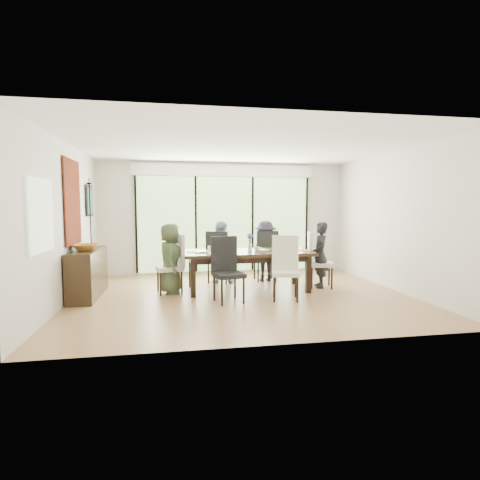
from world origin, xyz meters
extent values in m
cube|color=brown|center=(0.00, 0.00, -0.01)|extent=(6.00, 5.00, 0.01)
cube|color=white|center=(0.00, 0.00, 2.71)|extent=(6.00, 5.00, 0.01)
cube|color=beige|center=(0.00, 2.51, 1.35)|extent=(6.00, 0.02, 2.70)
cube|color=white|center=(0.00, -2.51, 1.35)|extent=(6.00, 0.02, 2.70)
cube|color=white|center=(-3.01, 0.00, 1.35)|extent=(0.02, 5.00, 2.70)
cube|color=white|center=(3.01, 0.00, 1.35)|extent=(0.02, 5.00, 2.70)
cube|color=#598C3F|center=(0.00, 2.47, 1.20)|extent=(4.20, 0.02, 2.30)
cube|color=white|center=(0.00, 2.46, 2.50)|extent=(4.40, 0.06, 0.28)
cube|color=black|center=(-2.10, 2.46, 1.20)|extent=(0.05, 0.04, 2.30)
cube|color=black|center=(-0.70, 2.46, 1.20)|extent=(0.05, 0.04, 2.30)
cube|color=black|center=(0.70, 2.46, 1.20)|extent=(0.05, 0.04, 2.30)
cube|color=black|center=(2.10, 2.46, 1.20)|extent=(0.05, 0.04, 2.30)
cube|color=#8CAD7F|center=(-2.97, -1.20, 1.50)|extent=(0.02, 0.90, 1.00)
cube|color=brown|center=(0.00, 3.40, -0.05)|extent=(6.00, 1.80, 0.10)
cube|color=brown|center=(0.00, 4.20, 0.55)|extent=(6.00, 0.08, 0.06)
sphere|color=#14380F|center=(-1.80, 5.20, 1.44)|extent=(3.20, 3.20, 3.20)
sphere|color=#14380F|center=(0.40, 5.80, 1.80)|extent=(4.00, 4.00, 4.00)
sphere|color=#14380F|center=(2.20, 5.00, 1.26)|extent=(2.80, 2.80, 2.80)
sphere|color=#14380F|center=(-0.60, 6.50, 1.62)|extent=(3.60, 3.60, 3.60)
cube|color=black|center=(0.19, 0.44, 0.73)|extent=(2.45, 1.12, 0.06)
cube|color=black|center=(0.19, 0.44, 0.64)|extent=(2.25, 0.92, 0.10)
cube|color=black|center=(-0.89, 0.01, 0.35)|extent=(0.09, 0.09, 0.70)
cube|color=black|center=(1.27, 0.01, 0.35)|extent=(0.09, 0.09, 0.70)
cube|color=black|center=(-0.89, 0.87, 0.35)|extent=(0.09, 0.09, 0.70)
cube|color=black|center=(1.27, 0.87, 0.35)|extent=(0.09, 0.09, 0.70)
imported|color=#3C4A31|center=(-1.29, 0.44, 0.66)|extent=(0.39, 0.62, 1.32)
imported|color=black|center=(1.67, 0.44, 0.66)|extent=(0.49, 0.67, 1.32)
imported|color=#7E9DB7|center=(-0.26, 1.27, 0.66)|extent=(0.68, 0.51, 1.32)
imported|color=#221D2C|center=(0.74, 1.27, 0.66)|extent=(0.62, 0.39, 1.32)
cube|color=#82A53B|center=(-0.76, 0.44, 0.77)|extent=(0.45, 0.33, 0.01)
cube|color=#8EA93C|center=(1.14, 0.44, 0.77)|extent=(0.45, 0.33, 0.01)
cube|color=#76A33A|center=(-0.26, 0.84, 0.77)|extent=(0.45, 0.33, 0.01)
cube|color=#90C345|center=(0.74, 0.84, 0.77)|extent=(0.45, 0.33, 0.01)
cube|color=white|center=(-0.36, 0.14, 0.77)|extent=(0.45, 0.33, 0.01)
cube|color=black|center=(-0.16, 0.79, 0.78)|extent=(0.27, 0.18, 0.01)
cube|color=black|center=(0.69, 0.79, 0.78)|extent=(0.24, 0.17, 0.01)
cube|color=white|center=(0.89, 0.39, 0.77)|extent=(0.31, 0.22, 0.00)
cube|color=white|center=(-0.36, 0.14, 0.78)|extent=(0.27, 0.27, 0.02)
cube|color=#C95317|center=(-0.36, 0.14, 0.80)|extent=(0.20, 0.20, 0.01)
cylinder|color=silver|center=(0.24, 0.49, 0.83)|extent=(0.08, 0.08, 0.12)
cylinder|color=#337226|center=(0.24, 0.49, 0.95)|extent=(0.04, 0.04, 0.16)
sphere|color=#4F44AB|center=(0.24, 0.49, 1.05)|extent=(0.11, 0.11, 0.11)
imported|color=silver|center=(-0.66, 0.34, 0.78)|extent=(0.39, 0.39, 0.03)
imported|color=white|center=(-0.51, 0.59, 0.81)|extent=(0.16, 0.16, 0.10)
imported|color=white|center=(0.34, 0.34, 0.81)|extent=(0.14, 0.14, 0.09)
imported|color=white|center=(0.99, 0.54, 0.81)|extent=(0.15, 0.15, 0.10)
imported|color=white|center=(0.44, 0.49, 0.77)|extent=(0.22, 0.26, 0.02)
cube|color=black|center=(-2.76, 0.42, 0.43)|extent=(0.43, 1.51, 0.85)
imported|color=#965F20|center=(-2.76, 0.32, 0.91)|extent=(0.45, 0.45, 0.11)
cylinder|color=black|center=(-2.76, 0.77, 0.87)|extent=(0.09, 0.09, 0.04)
cylinder|color=black|center=(-2.76, 0.77, 1.47)|extent=(0.02, 0.02, 1.18)
cylinder|color=black|center=(-2.76, 0.77, 2.05)|extent=(0.09, 0.09, 0.03)
cylinder|color=silver|center=(-2.76, 0.77, 2.11)|extent=(0.03, 0.03, 0.09)
cube|color=maroon|center=(-2.97, 0.40, 1.70)|extent=(0.02, 1.00, 1.50)
cube|color=black|center=(-2.97, 1.70, 1.75)|extent=(0.03, 0.55, 0.65)
cube|color=#1A5254|center=(-2.95, 1.70, 1.75)|extent=(0.01, 0.45, 0.55)
camera|label=1|loc=(-1.19, -6.62, 1.61)|focal=28.00mm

